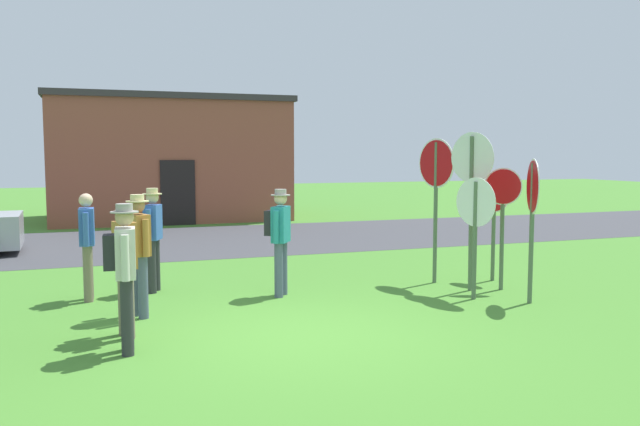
{
  "coord_description": "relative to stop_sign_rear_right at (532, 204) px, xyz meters",
  "views": [
    {
      "loc": [
        -2.44,
        -7.65,
        2.3
      ],
      "look_at": [
        1.16,
        2.6,
        1.3
      ],
      "focal_mm": 36.09,
      "sensor_mm": 36.0,
      "label": 1
    }
  ],
  "objects": [
    {
      "name": "ground_plane",
      "position": [
        -3.86,
        -0.49,
        -1.54
      ],
      "size": [
        80.0,
        80.0,
        0.0
      ],
      "primitive_type": "plane",
      "color": "#47842D"
    },
    {
      "name": "street_asphalt",
      "position": [
        -3.86,
        8.88,
        -1.53
      ],
      "size": [
        60.0,
        6.4,
        0.01
      ],
      "primitive_type": "cube",
      "color": "#424247",
      "rests_on": "ground"
    },
    {
      "name": "building_background",
      "position": [
        -3.77,
        15.4,
        0.6
      ],
      "size": [
        8.05,
        5.24,
        4.26
      ],
      "color": "brown",
      "rests_on": "ground"
    },
    {
      "name": "stop_sign_rear_right",
      "position": [
        0.0,
        0.0,
        0.0
      ],
      "size": [
        0.38,
        0.77,
        2.23
      ],
      "color": "#51664C",
      "rests_on": "ground"
    },
    {
      "name": "stop_sign_rear_left",
      "position": [
        0.18,
        1.01,
        -0.16
      ],
      "size": [
        0.58,
        0.3,
        2.07
      ],
      "color": "#51664C",
      "rests_on": "ground"
    },
    {
      "name": "stop_sign_leaning_left",
      "position": [
        -0.66,
        0.53,
        -0.22
      ],
      "size": [
        0.25,
        0.74,
        1.93
      ],
      "color": "#51664C",
      "rests_on": "ground"
    },
    {
      "name": "stop_sign_center_cluster",
      "position": [
        -0.6,
        1.88,
        0.25
      ],
      "size": [
        0.23,
        0.85,
        2.58
      ],
      "color": "#51664C",
      "rests_on": "ground"
    },
    {
      "name": "stop_sign_far_back",
      "position": [
        -0.37,
        1.1,
        0.31
      ],
      "size": [
        0.33,
        0.79,
        2.66
      ],
      "color": "#51664C",
      "rests_on": "ground"
    },
    {
      "name": "stop_sign_low_front",
      "position": [
        0.5,
        1.71,
        -0.25
      ],
      "size": [
        0.25,
        0.63,
        1.92
      ],
      "color": "#51664C",
      "rests_on": "ground"
    },
    {
      "name": "person_on_left",
      "position": [
        -6.01,
        -0.53,
        -0.53
      ],
      "size": [
        0.41,
        0.57,
        1.74
      ],
      "color": "#2D2D33",
      "rests_on": "ground"
    },
    {
      "name": "person_near_signs",
      "position": [
        -5.74,
        1.12,
        -0.55
      ],
      "size": [
        0.34,
        0.54,
        1.74
      ],
      "color": "#4C5670",
      "rests_on": "ground"
    },
    {
      "name": "person_with_sunhat",
      "position": [
        -3.5,
        1.78,
        -0.53
      ],
      "size": [
        0.46,
        0.49,
        1.74
      ],
      "color": "#4C5670",
      "rests_on": "ground"
    },
    {
      "name": "person_holding_notes",
      "position": [
        -5.4,
        2.77,
        -0.55
      ],
      "size": [
        0.34,
        0.54,
        1.74
      ],
      "color": "#2D2D33",
      "rests_on": "ground"
    },
    {
      "name": "person_in_teal",
      "position": [
        -6.43,
        2.46,
        -0.59
      ],
      "size": [
        0.23,
        0.57,
        1.69
      ],
      "color": "#7A6B56",
      "rests_on": "ground"
    },
    {
      "name": "person_in_blue",
      "position": [
        -5.97,
        0.16,
        -0.59
      ],
      "size": [
        0.3,
        0.56,
        1.69
      ],
      "color": "#7A6B56",
      "rests_on": "ground"
    }
  ]
}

